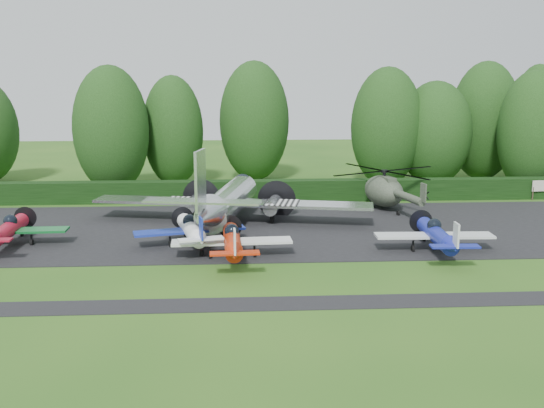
{
  "coord_description": "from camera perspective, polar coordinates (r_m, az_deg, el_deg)",
  "views": [
    {
      "loc": [
        2.12,
        -35.62,
        11.45
      ],
      "look_at": [
        4.59,
        7.5,
        2.5
      ],
      "focal_mm": 40.0,
      "sensor_mm": 36.0,
      "label": 1
    }
  ],
  "objects": [
    {
      "name": "light_plane_white",
      "position": [
        42.26,
        -7.61,
        -2.38
      ],
      "size": [
        7.73,
        8.13,
        2.97
      ],
      "rotation": [
        0.0,
        0.0,
        -0.24
      ],
      "color": "white",
      "rests_on": "ground"
    },
    {
      "name": "tree_5",
      "position": [
        68.15,
        15.04,
        6.42
      ],
      "size": [
        7.93,
        7.93,
        11.29
      ],
      "color": "black",
      "rests_on": "ground"
    },
    {
      "name": "tree_2",
      "position": [
        63.53,
        -14.9,
        6.77
      ],
      "size": [
        7.57,
        7.57,
        12.86
      ],
      "color": "black",
      "rests_on": "ground"
    },
    {
      "name": "taxiway_verge",
      "position": [
        31.82,
        -6.97,
        -9.47
      ],
      "size": [
        70.0,
        2.0,
        0.0
      ],
      "primitive_type": "cube",
      "color": "black",
      "rests_on": "ground"
    },
    {
      "name": "helicopter",
      "position": [
        54.77,
        10.49,
        1.47
      ],
      "size": [
        10.99,
        12.87,
        3.54
      ],
      "rotation": [
        0.0,
        0.0,
        -0.21
      ],
      "color": "#313A2D",
      "rests_on": "ground"
    },
    {
      "name": "tree_3",
      "position": [
        66.45,
        10.73,
        7.12
      ],
      "size": [
        7.61,
        7.61,
        12.76
      ],
      "color": "black",
      "rests_on": "ground"
    },
    {
      "name": "tree_4",
      "position": [
        73.58,
        19.35,
        7.37
      ],
      "size": [
        7.75,
        7.75,
        13.45
      ],
      "color": "black",
      "rests_on": "ground"
    },
    {
      "name": "light_plane_orange",
      "position": [
        39.03,
        -3.76,
        -3.47
      ],
      "size": [
        7.81,
        8.21,
        3.0
      ],
      "rotation": [
        0.0,
        0.0,
        -0.05
      ],
      "color": "red",
      "rests_on": "ground"
    },
    {
      "name": "ground",
      "position": [
        37.47,
        -6.4,
        -6.16
      ],
      "size": [
        160.0,
        160.0,
        0.0
      ],
      "primitive_type": "plane",
      "color": "#214E16",
      "rests_on": "ground"
    },
    {
      "name": "light_plane_red",
      "position": [
        45.55,
        -23.6,
        -2.24
      ],
      "size": [
        7.77,
        8.17,
        2.99
      ],
      "rotation": [
        0.0,
        0.0,
        -0.03
      ],
      "color": "#A40F27",
      "rests_on": "ground"
    },
    {
      "name": "tree_0",
      "position": [
        68.79,
        -1.67,
        7.76
      ],
      "size": [
        7.83,
        7.83,
        13.47
      ],
      "color": "black",
      "rests_on": "ground"
    },
    {
      "name": "tree_9",
      "position": [
        66.47,
        -9.3,
        6.79
      ],
      "size": [
        6.49,
        6.49,
        11.87
      ],
      "color": "black",
      "rests_on": "ground"
    },
    {
      "name": "light_plane_blue",
      "position": [
        41.81,
        15.23,
        -2.81
      ],
      "size": [
        7.93,
        8.34,
        3.05
      ],
      "rotation": [
        0.0,
        0.0,
        0.04
      ],
      "color": "navy",
      "rests_on": "ground"
    },
    {
      "name": "tree_10",
      "position": [
        68.2,
        23.19,
        6.33
      ],
      "size": [
        6.72,
        6.72,
        12.36
      ],
      "color": "black",
      "rests_on": "ground"
    },
    {
      "name": "transport_plane",
      "position": [
        47.61,
        -4.09,
        0.26
      ],
      "size": [
        22.63,
        17.35,
        7.25
      ],
      "rotation": [
        0.0,
        0.0,
        0.2
      ],
      "color": "silver",
      "rests_on": "ground"
    },
    {
      "name": "tree_11",
      "position": [
        79.14,
        23.53,
        7.22
      ],
      "size": [
        6.04,
        6.04,
        13.19
      ],
      "color": "black",
      "rests_on": "ground"
    },
    {
      "name": "apron",
      "position": [
        47.08,
        -5.76,
        -2.43
      ],
      "size": [
        70.0,
        18.0,
        0.01
      ],
      "primitive_type": "cube",
      "color": "black",
      "rests_on": "ground"
    },
    {
      "name": "hedgerow",
      "position": [
        57.8,
        -5.31,
        0.23
      ],
      "size": [
        90.0,
        1.6,
        2.0
      ],
      "primitive_type": "cube",
      "color": "black",
      "rests_on": "ground"
    }
  ]
}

